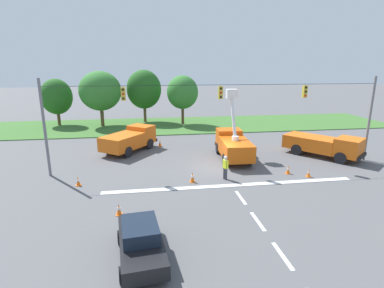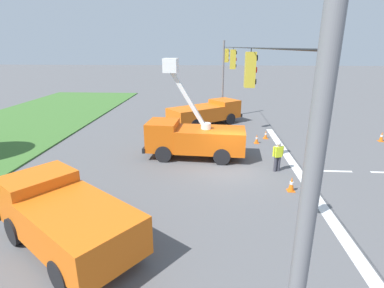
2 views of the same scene
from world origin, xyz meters
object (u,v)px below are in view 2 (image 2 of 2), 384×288
(utility_truck_bucket_lift, at_px, (193,136))
(utility_truck_support_far, at_px, (206,112))
(utility_truck_support_near, at_px, (65,216))
(traffic_cone_foreground_left, at_px, (266,135))
(traffic_cone_foreground_right, at_px, (291,184))
(traffic_cone_lane_edge_b, at_px, (257,139))
(traffic_cone_mid_left, at_px, (382,137))
(road_worker, at_px, (278,154))
(traffic_cone_mid_right, at_px, (69,196))

(utility_truck_bucket_lift, relative_size, utility_truck_support_far, 0.93)
(utility_truck_support_near, xyz_separation_m, traffic_cone_foreground_left, (13.47, -9.02, -0.88))
(traffic_cone_foreground_left, bearing_deg, utility_truck_support_far, 49.46)
(utility_truck_bucket_lift, relative_size, traffic_cone_foreground_right, 8.39)
(utility_truck_support_near, bearing_deg, traffic_cone_lane_edge_b, -33.73)
(utility_truck_support_near, distance_m, traffic_cone_mid_left, 21.90)
(utility_truck_support_near, relative_size, traffic_cone_mid_left, 8.36)
(road_worker, distance_m, traffic_cone_mid_right, 10.81)
(traffic_cone_lane_edge_b, bearing_deg, utility_truck_bucket_lift, 125.25)
(traffic_cone_foreground_right, xyz_separation_m, traffic_cone_mid_right, (-1.84, 10.11, -0.00))
(utility_truck_support_near, relative_size, utility_truck_support_far, 0.91)
(utility_truck_support_far, bearing_deg, traffic_cone_foreground_right, -161.06)
(utility_truck_bucket_lift, height_order, traffic_cone_foreground_right, utility_truck_bucket_lift)
(traffic_cone_lane_edge_b, bearing_deg, utility_truck_support_near, 146.27)
(utility_truck_bucket_lift, bearing_deg, traffic_cone_foreground_right, -131.11)
(utility_truck_bucket_lift, distance_m, traffic_cone_foreground_right, 6.73)
(utility_truck_bucket_lift, height_order, traffic_cone_foreground_left, utility_truck_bucket_lift)
(utility_truck_bucket_lift, xyz_separation_m, traffic_cone_lane_edge_b, (3.12, -4.41, -1.03))
(traffic_cone_foreground_right, bearing_deg, traffic_cone_mid_right, 100.31)
(traffic_cone_foreground_left, relative_size, traffic_cone_mid_left, 0.86)
(utility_truck_support_near, height_order, traffic_cone_mid_right, utility_truck_support_near)
(utility_truck_bucket_lift, distance_m, utility_truck_support_far, 8.28)
(utility_truck_support_near, relative_size, traffic_cone_foreground_right, 8.22)
(traffic_cone_mid_left, bearing_deg, traffic_cone_lane_edge_b, 96.50)
(utility_truck_support_far, distance_m, traffic_cone_foreground_left, 6.08)
(road_worker, distance_m, traffic_cone_mid_left, 10.73)
(road_worker, height_order, traffic_cone_foreground_left, road_worker)
(road_worker, height_order, traffic_cone_lane_edge_b, road_worker)
(traffic_cone_mid_left, distance_m, traffic_cone_lane_edge_b, 9.26)
(utility_truck_bucket_lift, height_order, road_worker, utility_truck_bucket_lift)
(utility_truck_support_near, height_order, traffic_cone_foreground_right, utility_truck_support_near)
(utility_truck_bucket_lift, bearing_deg, utility_truck_support_far, -4.70)
(utility_truck_bucket_lift, height_order, traffic_cone_lane_edge_b, utility_truck_bucket_lift)
(road_worker, xyz_separation_m, traffic_cone_mid_right, (-4.27, 9.91, -0.63))
(traffic_cone_mid_left, relative_size, traffic_cone_lane_edge_b, 1.09)
(utility_truck_support_near, height_order, road_worker, utility_truck_support_near)
(road_worker, relative_size, traffic_cone_lane_edge_b, 2.62)
(utility_truck_bucket_lift, bearing_deg, traffic_cone_lane_edge_b, -54.75)
(utility_truck_support_far, bearing_deg, traffic_cone_mid_right, 158.24)
(utility_truck_support_far, relative_size, traffic_cone_mid_left, 9.17)
(utility_truck_support_far, xyz_separation_m, traffic_cone_mid_right, (-14.47, 5.77, -0.76))
(traffic_cone_foreground_right, bearing_deg, traffic_cone_foreground_left, -1.62)
(utility_truck_support_far, xyz_separation_m, traffic_cone_foreground_left, (-3.92, -4.58, -0.82))
(utility_truck_support_near, height_order, traffic_cone_mid_left, utility_truck_support_near)
(traffic_cone_foreground_right, bearing_deg, utility_truck_bucket_lift, 48.89)
(utility_truck_bucket_lift, bearing_deg, traffic_cone_mid_left, -72.98)
(utility_truck_support_far, height_order, traffic_cone_foreground_right, utility_truck_support_far)
(road_worker, xyz_separation_m, traffic_cone_foreground_left, (6.28, -0.44, -0.70))
(traffic_cone_mid_left, xyz_separation_m, traffic_cone_mid_right, (-10.38, 18.71, 0.00))
(utility_truck_support_near, xyz_separation_m, utility_truck_support_far, (17.39, -4.44, -0.06))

